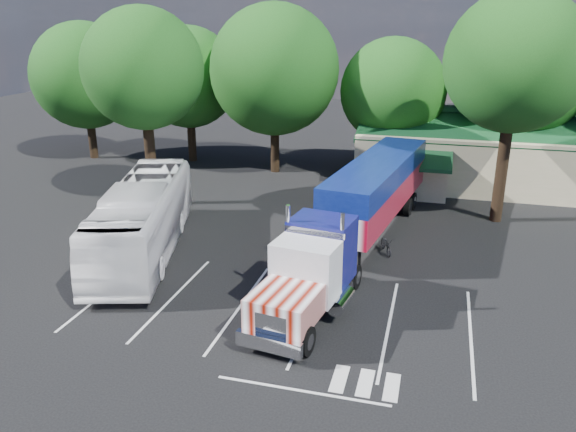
% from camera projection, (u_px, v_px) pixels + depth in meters
% --- Properties ---
extents(ground, '(120.00, 120.00, 0.00)m').
position_uv_depth(ground, '(279.00, 253.00, 29.86)').
color(ground, black).
rests_on(ground, ground).
extents(event_hall, '(24.20, 14.12, 5.55)m').
position_uv_depth(event_hall, '(521.00, 154.00, 41.91)').
color(event_hall, beige).
rests_on(event_hall, ground).
extents(tree_row_a, '(9.00, 9.00, 11.68)m').
position_uv_depth(tree_row_a, '(85.00, 76.00, 47.93)').
color(tree_row_a, black).
rests_on(tree_row_a, ground).
extents(tree_row_b, '(8.40, 8.40, 11.35)m').
position_uv_depth(tree_row_b, '(188.00, 77.00, 46.89)').
color(tree_row_b, black).
rests_on(tree_row_b, ground).
extents(tree_row_c, '(10.00, 10.00, 13.05)m').
position_uv_depth(tree_row_c, '(274.00, 70.00, 43.15)').
color(tree_row_c, black).
rests_on(tree_row_c, ground).
extents(tree_row_d, '(8.00, 8.00, 10.60)m').
position_uv_depth(tree_row_d, '(393.00, 91.00, 42.58)').
color(tree_row_d, black).
rests_on(tree_row_d, ground).
extents(tree_row_e, '(9.60, 9.60, 12.90)m').
position_uv_depth(tree_row_e, '(521.00, 73.00, 40.30)').
color(tree_row_e, black).
rests_on(tree_row_e, ground).
extents(tree_near_left, '(7.60, 7.60, 12.65)m').
position_uv_depth(tree_near_left, '(143.00, 69.00, 34.98)').
color(tree_near_left, black).
rests_on(tree_near_left, ground).
extents(tree_near_right, '(8.00, 8.00, 13.50)m').
position_uv_depth(tree_near_right, '(516.00, 63.00, 31.58)').
color(tree_near_right, black).
rests_on(tree_near_right, ground).
extents(semi_truck, '(5.81, 21.54, 4.48)m').
position_uv_depth(semi_truck, '(363.00, 204.00, 29.74)').
color(semi_truck, black).
rests_on(semi_truck, ground).
extents(woman, '(0.51, 0.64, 1.52)m').
position_uv_depth(woman, '(298.00, 259.00, 27.31)').
color(woman, black).
rests_on(woman, ground).
extents(bicycle, '(1.23, 1.91, 0.95)m').
position_uv_depth(bicycle, '(386.00, 244.00, 29.80)').
color(bicycle, black).
rests_on(bicycle, ground).
extents(tour_bus, '(6.95, 13.88, 3.77)m').
position_uv_depth(tour_bus, '(143.00, 218.00, 29.60)').
color(tour_bus, silver).
rests_on(tour_bus, ground).
extents(silver_sedan, '(4.53, 2.73, 1.41)m').
position_uv_depth(silver_sedan, '(407.00, 179.00, 40.95)').
color(silver_sedan, '#AFB3B7').
rests_on(silver_sedan, ground).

